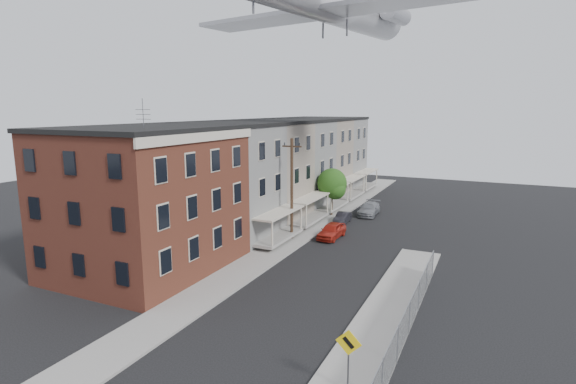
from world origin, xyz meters
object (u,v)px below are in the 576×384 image
Objects in this scene: warning_sign at (348,351)px; car_mid at (342,218)px; utility_pole at (292,188)px; car_near at (332,231)px; car_far at (369,209)px; street_tree at (333,185)px; airplane at (333,4)px.

car_mid is at bearing 108.61° from warning_sign.
utility_pole reaches higher than car_near.
warning_sign reaches higher than car_far.
car_near is (2.76, -8.02, -2.76)m from street_tree.
street_tree is at bearing 88.11° from utility_pole.
street_tree reaches higher than warning_sign.
warning_sign is at bearing -68.47° from airplane.
street_tree is 4.96m from car_far.
airplane is (1.58, -5.40, 17.09)m from street_tree.
utility_pole is 2.22× the size of car_near.
car_near is at bearing -71.00° from street_tree.
car_near is at bearing 31.62° from utility_pole.
utility_pole reaches higher than warning_sign.
car_near reaches higher than car_mid.
car_far is (3.80, 12.13, -4.00)m from utility_pole.
airplane is (-0.37, -2.96, 20.00)m from car_mid.
street_tree reaches higher than car_far.
utility_pole is 10.00m from street_tree.
airplane reaches higher than utility_pole.
car_far is at bearing 76.05° from airplane.
airplane reaches higher than car_far.
utility_pole is at bearing -91.89° from street_tree.
warning_sign is at bearing -59.52° from utility_pole.
car_mid is (1.95, -2.44, -2.90)m from street_tree.
utility_pole is (-11.20, 19.03, 2.79)m from warning_sign.
utility_pole reaches higher than car_far.
street_tree is 1.12× the size of car_far.
car_far is (3.47, 2.21, -2.78)m from street_tree.
airplane is at bearing 67.11° from utility_pole.
car_mid is (-8.92, 26.51, -1.34)m from warning_sign.
utility_pole is 16.61m from airplane.
street_tree is at bearing -150.41° from car_far.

